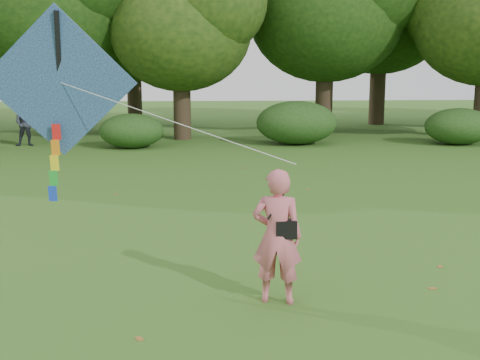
{
  "coord_description": "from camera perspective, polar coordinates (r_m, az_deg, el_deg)",
  "views": [
    {
      "loc": [
        -1.01,
        -7.91,
        3.41
      ],
      "look_at": [
        -0.41,
        2.0,
        1.5
      ],
      "focal_mm": 45.0,
      "sensor_mm": 36.0,
      "label": 1
    }
  ],
  "objects": [
    {
      "name": "shrub_band",
      "position": [
        25.64,
        -2.8,
        5.16
      ],
      "size": [
        39.15,
        3.22,
        1.88
      ],
      "color": "#264919",
      "rests_on": "ground"
    },
    {
      "name": "fallen_leaves",
      "position": [
        11.92,
        5.84,
        -5.76
      ],
      "size": [
        11.12,
        15.1,
        0.01
      ],
      "color": "brown",
      "rests_on": "ground"
    },
    {
      "name": "tree_line",
      "position": [
        30.98,
        1.57,
        14.95
      ],
      "size": [
        54.7,
        15.3,
        9.48
      ],
      "color": "#3A2D1E",
      "rests_on": "ground"
    },
    {
      "name": "ground",
      "position": [
        8.67,
        3.6,
        -12.29
      ],
      "size": [
        100.0,
        100.0,
        0.0
      ],
      "primitive_type": "plane",
      "color": "#265114",
      "rests_on": "ground"
    },
    {
      "name": "bystander_left",
      "position": [
        27.1,
        -19.66,
        5.07
      ],
      "size": [
        1.02,
        0.84,
        1.92
      ],
      "primitive_type": "imported",
      "rotation": [
        0.0,
        0.0,
        0.13
      ],
      "color": "#262933",
      "rests_on": "ground"
    },
    {
      "name": "flying_kite",
      "position": [
        10.29,
        -16.72,
        8.63
      ],
      "size": [
        4.86,
        2.18,
        3.21
      ],
      "color": "#225E96",
      "rests_on": "ground"
    },
    {
      "name": "crossbody_bag",
      "position": [
        8.62,
        4.34,
        -4.57
      ],
      "size": [
        0.43,
        0.2,
        0.75
      ],
      "color": "black",
      "rests_on": "ground"
    },
    {
      "name": "man_kite_flyer",
      "position": [
        8.66,
        3.54,
        -5.36
      ],
      "size": [
        0.8,
        0.62,
        1.98
      ],
      "primitive_type": "imported",
      "rotation": [
        0.0,
        0.0,
        2.93
      ],
      "color": "#D36371",
      "rests_on": "ground"
    }
  ]
}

